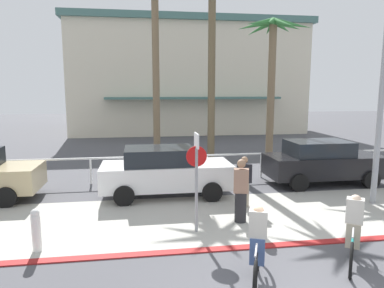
% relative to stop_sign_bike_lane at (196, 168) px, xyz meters
% --- Properties ---
extents(ground_plane, '(80.00, 80.00, 0.00)m').
position_rel_stop_sign_bike_lane_xyz_m(ground_plane, '(1.29, 6.72, -1.68)').
color(ground_plane, '#4C4C51').
extents(sidewalk_strip, '(44.00, 4.00, 0.02)m').
position_rel_stop_sign_bike_lane_xyz_m(sidewalk_strip, '(1.29, 0.92, -1.67)').
color(sidewalk_strip, '#ADAAA0').
rests_on(sidewalk_strip, ground).
extents(curb_paint, '(44.00, 0.24, 0.03)m').
position_rel_stop_sign_bike_lane_xyz_m(curb_paint, '(1.29, -1.08, -1.66)').
color(curb_paint, maroon).
rests_on(curb_paint, ground).
extents(building_backdrop, '(19.78, 13.07, 9.35)m').
position_rel_stop_sign_bike_lane_xyz_m(building_backdrop, '(2.81, 24.55, 3.01)').
color(building_backdrop, beige).
rests_on(building_backdrop, ground).
extents(rail_fence, '(18.42, 0.08, 1.04)m').
position_rel_stop_sign_bike_lane_xyz_m(rail_fence, '(1.29, 5.22, -0.84)').
color(rail_fence, white).
rests_on(rail_fence, ground).
extents(stop_sign_bike_lane, '(0.52, 0.56, 2.56)m').
position_rel_stop_sign_bike_lane_xyz_m(stop_sign_bike_lane, '(0.00, 0.00, 0.00)').
color(stop_sign_bike_lane, gray).
rests_on(stop_sign_bike_lane, ground).
extents(bollard_0, '(0.20, 0.20, 1.00)m').
position_rel_stop_sign_bike_lane_xyz_m(bollard_0, '(-3.73, -0.56, -1.16)').
color(bollard_0, white).
rests_on(bollard_0, ground).
extents(palm_tree_2, '(3.25, 3.31, 9.37)m').
position_rel_stop_sign_bike_lane_xyz_m(palm_tree_2, '(-0.52, 9.88, 5.37)').
color(palm_tree_2, '#756047').
rests_on(palm_tree_2, ground).
extents(palm_tree_3, '(3.05, 3.28, 9.31)m').
position_rel_stop_sign_bike_lane_xyz_m(palm_tree_3, '(2.13, 8.64, 5.30)').
color(palm_tree_3, brown).
rests_on(palm_tree_3, ground).
extents(palm_tree_4, '(3.55, 3.46, 6.96)m').
position_rel_stop_sign_bike_lane_xyz_m(palm_tree_4, '(4.93, 7.88, 3.76)').
color(palm_tree_4, '#756047').
rests_on(palm_tree_4, ground).
extents(car_white_1, '(4.40, 2.02, 1.69)m').
position_rel_stop_sign_bike_lane_xyz_m(car_white_1, '(-0.57, 3.25, -0.81)').
color(car_white_1, white).
rests_on(car_white_1, ground).
extents(car_black_2, '(4.40, 2.02, 1.69)m').
position_rel_stop_sign_bike_lane_xyz_m(car_black_2, '(5.57, 3.92, -0.81)').
color(car_black_2, black).
rests_on(car_black_2, ground).
extents(cyclist_black_0, '(0.73, 1.71, 1.50)m').
position_rel_stop_sign_bike_lane_xyz_m(cyclist_black_0, '(0.77, -2.45, -0.98)').
color(cyclist_black_0, black).
rests_on(cyclist_black_0, ground).
extents(cyclist_teal_1, '(1.08, 1.53, 1.50)m').
position_rel_stop_sign_bike_lane_xyz_m(cyclist_teal_1, '(2.99, -2.08, -0.98)').
color(cyclist_teal_1, black).
rests_on(cyclist_teal_1, ground).
extents(pedestrian_1, '(0.45, 0.39, 1.77)m').
position_rel_stop_sign_bike_lane_xyz_m(pedestrian_1, '(1.31, 0.48, -0.85)').
color(pedestrian_1, '#232326').
rests_on(pedestrian_1, ground).
extents(pedestrian_2, '(0.44, 0.38, 1.60)m').
position_rel_stop_sign_bike_lane_xyz_m(pedestrian_2, '(1.78, 1.74, -0.95)').
color(pedestrian_2, gray).
rests_on(pedestrian_2, ground).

